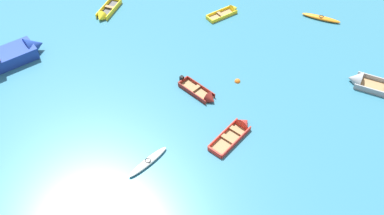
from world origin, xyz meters
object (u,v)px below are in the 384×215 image
rowboat_red_midfield_right (238,129)px  rowboat_yellow_near_camera (105,14)px  rowboat_yellow_back_row_left (229,11)px  rowboat_grey_far_back (366,83)px  mooring_buoy_midfield (237,82)px  kayak_white_midfield_left (148,162)px  rowboat_maroon_center (204,95)px  kayak_orange_cluster_outer (321,18)px

rowboat_red_midfield_right → rowboat_yellow_near_camera: 16.31m
rowboat_yellow_back_row_left → rowboat_grey_far_back: rowboat_grey_far_back is taller
rowboat_red_midfield_right → mooring_buoy_midfield: (0.59, 4.57, -0.15)m
rowboat_yellow_back_row_left → mooring_buoy_midfield: rowboat_yellow_back_row_left is taller
rowboat_yellow_back_row_left → rowboat_grey_far_back: bearing=-48.1°
rowboat_red_midfield_right → rowboat_yellow_near_camera: bearing=124.9°
rowboat_grey_far_back → mooring_buoy_midfield: bearing=173.6°
kayak_white_midfield_left → rowboat_grey_far_back: (15.37, 5.73, 0.06)m
rowboat_maroon_center → rowboat_grey_far_back: (11.54, 0.34, 0.04)m
rowboat_red_midfield_right → kayak_orange_cluster_outer: bearing=53.5°
mooring_buoy_midfield → rowboat_maroon_center: bearing=-152.1°
kayak_white_midfield_left → rowboat_yellow_near_camera: 15.95m
kayak_white_midfield_left → rowboat_grey_far_back: size_ratio=0.55×
rowboat_yellow_back_row_left → rowboat_yellow_near_camera: 10.42m
rowboat_yellow_back_row_left → rowboat_grey_far_back: size_ratio=0.66×
kayak_white_midfield_left → rowboat_grey_far_back: bearing=20.5°
rowboat_maroon_center → mooring_buoy_midfield: size_ratio=6.85×
rowboat_maroon_center → rowboat_grey_far_back: rowboat_grey_far_back is taller
kayak_orange_cluster_outer → rowboat_yellow_near_camera: (-17.90, 1.81, 0.03)m
rowboat_yellow_back_row_left → kayak_orange_cluster_outer: size_ratio=0.99×
rowboat_yellow_back_row_left → rowboat_red_midfield_right: 13.11m
kayak_white_midfield_left → mooring_buoy_midfield: size_ratio=6.07×
mooring_buoy_midfield → kayak_white_midfield_left: bearing=-133.4°
rowboat_maroon_center → kayak_white_midfield_left: (-3.83, -5.39, -0.02)m
kayak_white_midfield_left → rowboat_yellow_near_camera: (-3.56, 15.54, 0.04)m
rowboat_yellow_back_row_left → rowboat_maroon_center: 10.30m
rowboat_yellow_back_row_left → kayak_white_midfield_left: size_ratio=1.19×
rowboat_grey_far_back → kayak_orange_cluster_outer: bearing=97.3°
kayak_orange_cluster_outer → mooring_buoy_midfield: kayak_orange_cluster_outer is taller
kayak_white_midfield_left → rowboat_red_midfield_right: size_ratio=0.79×
rowboat_maroon_center → mooring_buoy_midfield: bearing=27.9°
rowboat_red_midfield_right → rowboat_grey_far_back: 10.22m
rowboat_maroon_center → rowboat_yellow_back_row_left: bearing=72.9°
rowboat_maroon_center → rowboat_yellow_near_camera: (-7.39, 10.15, 0.02)m
rowboat_yellow_back_row_left → kayak_white_midfield_left: rowboat_yellow_back_row_left is taller
rowboat_maroon_center → kayak_white_midfield_left: bearing=-125.4°
kayak_white_midfield_left → rowboat_maroon_center: bearing=54.6°
rowboat_red_midfield_right → rowboat_yellow_back_row_left: bearing=85.3°
kayak_white_midfield_left → rowboat_yellow_near_camera: size_ratio=0.76×
kayak_white_midfield_left → rowboat_red_midfield_right: (5.79, 2.17, 0.01)m
kayak_orange_cluster_outer → rowboat_red_midfield_right: size_ratio=0.95×
kayak_orange_cluster_outer → kayak_white_midfield_left: 19.86m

